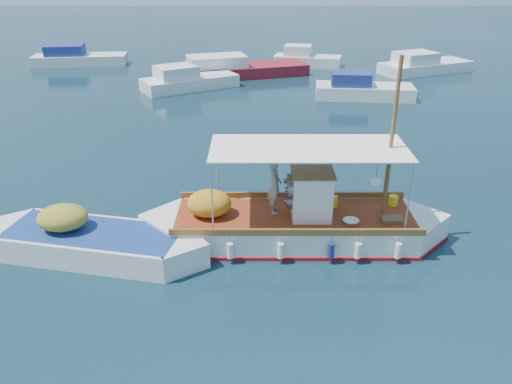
{
  "coord_description": "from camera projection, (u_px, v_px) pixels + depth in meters",
  "views": [
    {
      "loc": [
        -1.34,
        -13.66,
        8.12
      ],
      "look_at": [
        -1.33,
        0.0,
        1.61
      ],
      "focal_mm": 35.0,
      "sensor_mm": 36.0,
      "label": 1
    }
  ],
  "objects": [
    {
      "name": "dinghy",
      "position": [
        92.0,
        243.0,
        14.82
      ],
      "size": [
        7.0,
        3.02,
        1.74
      ],
      "rotation": [
        0.0,
        0.0,
        -0.2
      ],
      "color": "white",
      "rests_on": "ground"
    },
    {
      "name": "ground",
      "position": [
        298.0,
        238.0,
        15.83
      ],
      "size": [
        160.0,
        160.0,
        0.0
      ],
      "primitive_type": "plane",
      "color": "black",
      "rests_on": "ground"
    },
    {
      "name": "bg_boat_far_w",
      "position": [
        77.0,
        59.0,
        40.58
      ],
      "size": [
        7.57,
        3.13,
        1.8
      ],
      "rotation": [
        0.0,
        0.0,
        0.11
      ],
      "color": "silver",
      "rests_on": "ground"
    },
    {
      "name": "bg_boat_far_n",
      "position": [
        305.0,
        60.0,
        40.22
      ],
      "size": [
        5.6,
        3.1,
        1.8
      ],
      "rotation": [
        0.0,
        0.0,
        -0.22
      ],
      "color": "silver",
      "rests_on": "ground"
    },
    {
      "name": "bg_boat_ne",
      "position": [
        361.0,
        90.0,
        31.15
      ],
      "size": [
        6.18,
        2.78,
        1.8
      ],
      "rotation": [
        0.0,
        0.0,
        -0.1
      ],
      "color": "silver",
      "rests_on": "ground"
    },
    {
      "name": "fishing_caique",
      "position": [
        292.0,
        225.0,
        15.52
      ],
      "size": [
        9.68,
        2.73,
        5.91
      ],
      "rotation": [
        0.0,
        0.0,
        -0.0
      ],
      "color": "white",
      "rests_on": "ground"
    },
    {
      "name": "bg_boat_e",
      "position": [
        423.0,
        66.0,
        37.8
      ],
      "size": [
        7.55,
        5.24,
        1.8
      ],
      "rotation": [
        0.0,
        0.0,
        0.41
      ],
      "color": "silver",
      "rests_on": "ground"
    },
    {
      "name": "bg_boat_nw",
      "position": [
        187.0,
        82.0,
        33.23
      ],
      "size": [
        6.62,
        5.24,
        1.8
      ],
      "rotation": [
        0.0,
        0.0,
        0.53
      ],
      "color": "silver",
      "rests_on": "ground"
    },
    {
      "name": "bg_boat_n",
      "position": [
        233.0,
        70.0,
        36.55
      ],
      "size": [
        10.65,
        5.68,
        1.8
      ],
      "rotation": [
        0.0,
        0.0,
        0.3
      ],
      "color": "maroon",
      "rests_on": "ground"
    }
  ]
}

